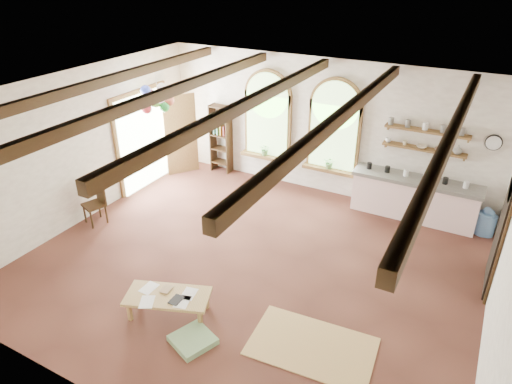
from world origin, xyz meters
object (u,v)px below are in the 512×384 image
Objects in this scene: side_chair at (96,210)px; kitchen_counter at (414,198)px; balloon_cluster at (158,98)px; coffee_table at (168,297)px.

kitchen_counter is at bearing 30.13° from side_chair.
kitchen_counter is 2.34× the size of balloon_cluster.
coffee_table is at bearing -51.41° from balloon_cluster.
kitchen_counter reaches higher than coffee_table.
kitchen_counter is 2.57× the size of side_chair.
side_chair reaches higher than kitchen_counter.
coffee_table is 1.27× the size of balloon_cluster.
side_chair reaches higher than coffee_table.
balloon_cluster is (-2.72, 3.41, 2.00)m from coffee_table.
side_chair is at bearing -102.82° from balloon_cluster.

